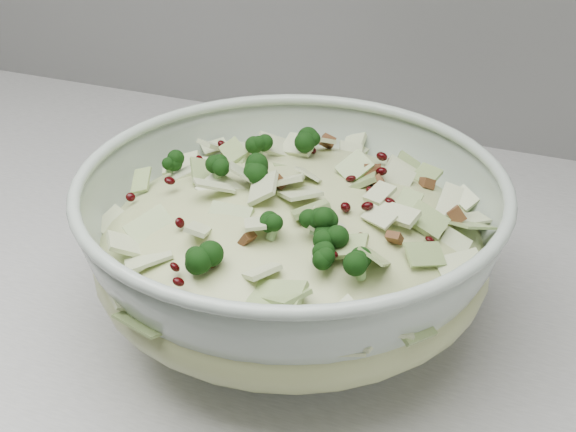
% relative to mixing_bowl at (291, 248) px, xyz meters
% --- Properties ---
extents(mixing_bowl, '(0.39, 0.39, 0.13)m').
position_rel_mixing_bowl_xyz_m(mixing_bowl, '(0.00, 0.00, 0.00)').
color(mixing_bowl, '#A7B8A7').
rests_on(mixing_bowl, counter).
extents(salad, '(0.41, 0.41, 0.13)m').
position_rel_mixing_bowl_xyz_m(salad, '(0.00, -0.00, 0.02)').
color(salad, '#B1B57C').
rests_on(salad, mixing_bowl).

